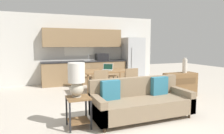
# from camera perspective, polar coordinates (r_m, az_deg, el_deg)

# --- Properties ---
(ground_plane) EXTENTS (20.00, 20.00, 0.00)m
(ground_plane) POSITION_cam_1_polar(r_m,az_deg,el_deg) (4.19, 7.11, -15.28)
(ground_plane) COLOR beige
(wall_back) EXTENTS (6.40, 0.07, 2.70)m
(wall_back) POSITION_cam_1_polar(r_m,az_deg,el_deg) (8.25, -8.43, 5.06)
(wall_back) COLOR silver
(wall_back) RESTS_ON ground_plane
(kitchen_counter) EXTENTS (3.30, 0.65, 2.15)m
(kitchen_counter) POSITION_cam_1_polar(r_m,az_deg,el_deg) (7.99, -7.78, 1.36)
(kitchen_counter) COLOR #8E704C
(kitchen_counter) RESTS_ON ground_plane
(refrigerator) EXTENTS (0.80, 0.75, 1.83)m
(refrigerator) POSITION_cam_1_polar(r_m,az_deg,el_deg) (8.63, 5.98, 2.23)
(refrigerator) COLOR #B7BABC
(refrigerator) RESTS_ON ground_plane
(dining_table) EXTENTS (1.46, 0.87, 0.74)m
(dining_table) POSITION_cam_1_polar(r_m,az_deg,el_deg) (6.30, -1.85, -1.51)
(dining_table) COLOR olive
(dining_table) RESTS_ON ground_plane
(couch) EXTENTS (2.10, 0.80, 0.83)m
(couch) POSITION_cam_1_polar(r_m,az_deg,el_deg) (4.32, 8.11, -9.92)
(couch) COLOR #3D2D1E
(couch) RESTS_ON ground_plane
(side_table) EXTENTS (0.42, 0.42, 0.58)m
(side_table) POSITION_cam_1_polar(r_m,az_deg,el_deg) (3.84, -9.58, -11.29)
(side_table) COLOR brown
(side_table) RESTS_ON ground_plane
(table_lamp) EXTENTS (0.31, 0.31, 0.64)m
(table_lamp) POSITION_cam_1_polar(r_m,az_deg,el_deg) (3.72, -10.10, -3.16)
(table_lamp) COLOR #B2A893
(table_lamp) RESTS_ON side_table
(credenza) EXTENTS (0.99, 0.39, 0.71)m
(credenza) POSITION_cam_1_polar(r_m,az_deg,el_deg) (6.28, 18.86, -4.83)
(credenza) COLOR brown
(credenza) RESTS_ON ground_plane
(vase) EXTENTS (0.14, 0.14, 0.45)m
(vase) POSITION_cam_1_polar(r_m,az_deg,el_deg) (6.31, 20.08, 0.35)
(vase) COLOR beige
(vase) RESTS_ON credenza
(dining_chair_near_left) EXTENTS (0.45, 0.45, 0.87)m
(dining_chair_near_left) POSITION_cam_1_polar(r_m,az_deg,el_deg) (5.43, -3.58, -4.68)
(dining_chair_near_left) COLOR #997A56
(dining_chair_near_left) RESTS_ON ground_plane
(dining_chair_near_right) EXTENTS (0.43, 0.43, 0.87)m
(dining_chair_near_right) POSITION_cam_1_polar(r_m,az_deg,el_deg) (5.83, 5.04, -3.92)
(dining_chair_near_right) COLOR #997A56
(dining_chair_near_right) RESTS_ON ground_plane
(dining_chair_far_right) EXTENTS (0.45, 0.45, 0.87)m
(dining_chair_far_right) POSITION_cam_1_polar(r_m,az_deg,el_deg) (7.21, -0.46, -1.89)
(dining_chair_far_right) COLOR #997A56
(dining_chair_far_right) RESTS_ON ground_plane
(dining_chair_far_left) EXTENTS (0.48, 0.48, 0.87)m
(dining_chair_far_left) POSITION_cam_1_polar(r_m,az_deg,el_deg) (6.98, -7.69, -2.23)
(dining_chair_far_left) COLOR #997A56
(dining_chair_far_left) RESTS_ON ground_plane
(laptop) EXTENTS (0.41, 0.39, 0.20)m
(laptop) POSITION_cam_1_polar(r_m,az_deg,el_deg) (6.35, -1.27, -0.42)
(laptop) COLOR #B7BABC
(laptop) RESTS_ON dining_table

